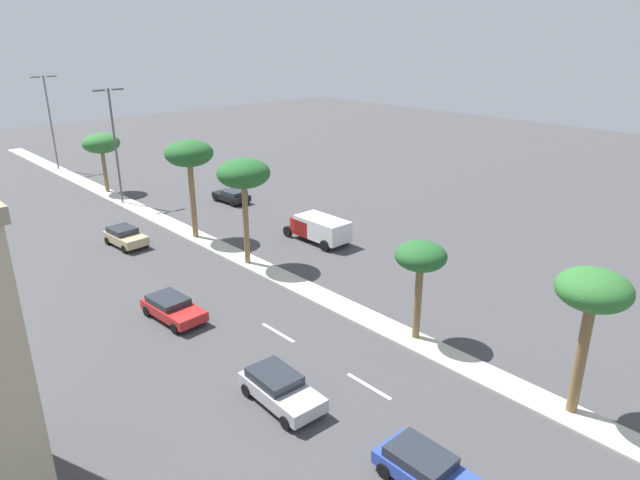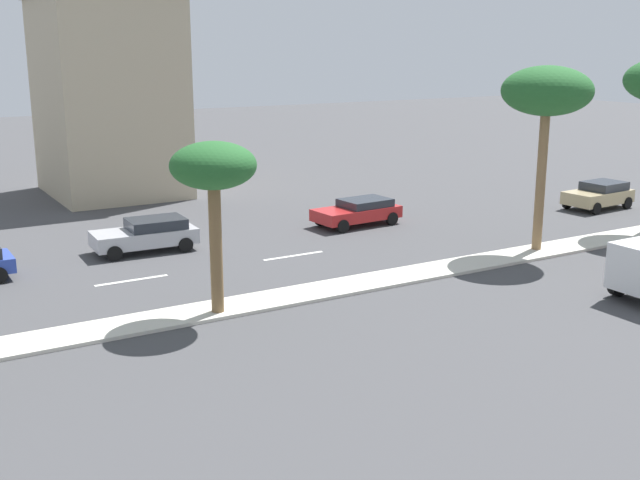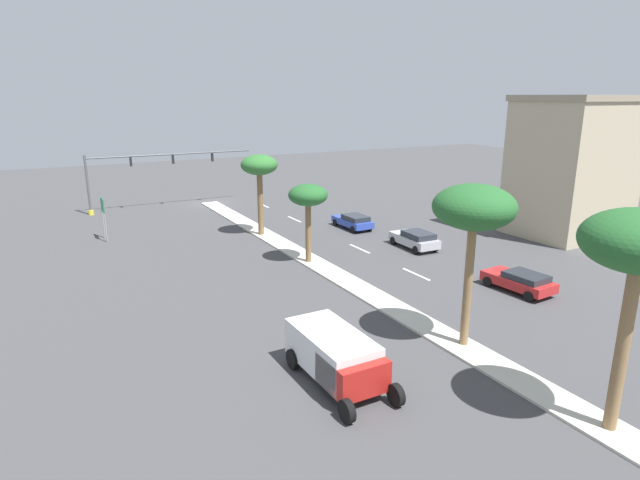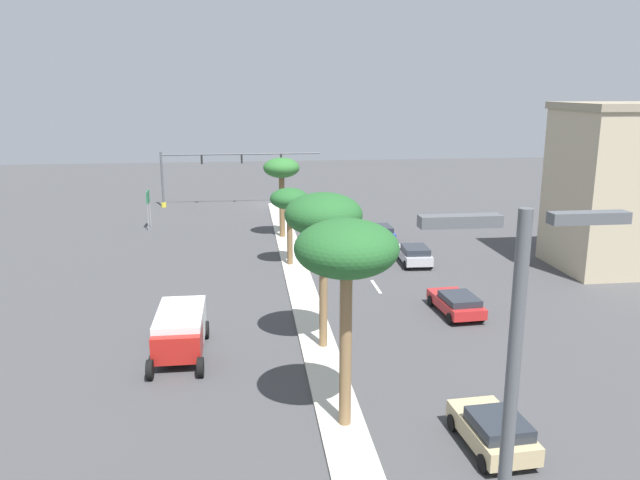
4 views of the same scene
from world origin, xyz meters
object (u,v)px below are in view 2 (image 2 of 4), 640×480
commercial_building (108,94)px  palm_tree_front (213,170)px  sedan_tan_outboard (599,194)px  sedan_silver_leading (147,234)px  palm_tree_right (547,94)px  sedan_red_front (358,211)px

commercial_building → palm_tree_front: 23.62m
palm_tree_front → sedan_tan_outboard: palm_tree_front is taller
commercial_building → sedan_silver_leading: size_ratio=2.65×
commercial_building → palm_tree_right: bearing=27.1°
palm_tree_right → sedan_tan_outboard: (-4.90, 9.67, -5.93)m
palm_tree_front → palm_tree_right: 15.17m
sedan_silver_leading → sedan_red_front: size_ratio=1.00×
commercial_building → sedan_silver_leading: commercial_building is taller
commercial_building → palm_tree_right: (22.82, 11.67, 0.83)m
commercial_building → sedan_silver_leading: 15.37m
commercial_building → sedan_silver_leading: (14.24, -2.70, -5.11)m
commercial_building → sedan_red_front: commercial_building is taller
palm_tree_front → sedan_silver_leading: size_ratio=1.27×
commercial_building → palm_tree_right: commercial_building is taller
palm_tree_right → sedan_tan_outboard: 12.36m
palm_tree_front → sedan_red_front: 14.82m
palm_tree_front → sedan_tan_outboard: bearing=102.4°
palm_tree_front → palm_tree_right: size_ratio=0.73×
commercial_building → sedan_tan_outboard: (17.91, 21.34, -5.10)m
sedan_red_front → palm_tree_right: bearing=24.8°
palm_tree_front → sedan_silver_leading: 10.00m
palm_tree_front → sedan_red_front: size_ratio=1.27×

